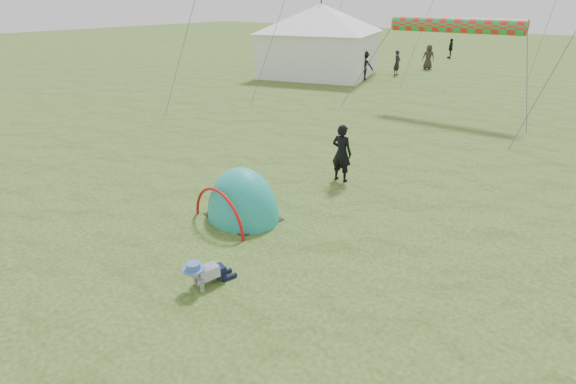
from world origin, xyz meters
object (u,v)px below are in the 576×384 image
Objects in this scene: crawling_toddler at (205,272)px; event_marquee at (320,38)px; popup_tent at (243,217)px; standing_adult at (342,153)px.

crawling_toddler is 0.10× the size of event_marquee.
event_marquee is at bearing 128.48° from popup_tent.
crawling_toddler is at bearing 95.23° from standing_adult.
popup_tent is 3.61m from standing_adult.
event_marquee is at bearing 134.93° from crawling_toddler.
popup_tent reaches higher than crawling_toddler.
crawling_toddler is 2.82m from popup_tent.
event_marquee is (-11.82, 21.51, 2.13)m from crawling_toddler.
event_marquee is (-11.11, 15.59, 1.58)m from standing_adult.
crawling_toddler is at bearing -51.93° from popup_tent.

